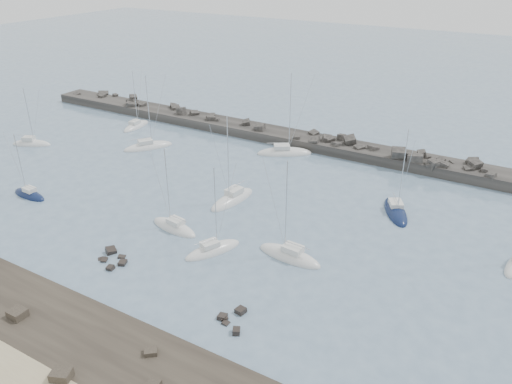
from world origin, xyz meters
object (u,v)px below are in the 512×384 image
sailboat_0 (32,144)px  sailboat_8 (396,212)px  sailboat_1 (136,126)px  sailboat_5 (174,228)px  sailboat_4 (284,153)px  sailboat_3 (148,147)px  sailboat_6 (232,200)px  sailboat_2 (29,195)px  sailboat_9 (290,256)px  sailboat_7 (213,251)px

sailboat_0 → sailboat_8: 68.48m
sailboat_1 → sailboat_5: sailboat_1 is taller
sailboat_0 → sailboat_4: size_ratio=0.76×
sailboat_3 → sailboat_5: sailboat_3 is taller
sailboat_0 → sailboat_6: 45.83m
sailboat_0 → sailboat_1: 20.66m
sailboat_5 → sailboat_6: size_ratio=0.86×
sailboat_2 → sailboat_3: 24.69m
sailboat_0 → sailboat_3: size_ratio=0.82×
sailboat_8 → sailboat_6: bearing=-158.7°
sailboat_6 → sailboat_9: (14.21, -9.23, -0.01)m
sailboat_3 → sailboat_4: 25.74m
sailboat_3 → sailboat_9: size_ratio=1.08×
sailboat_5 → sailboat_0: bearing=165.6°
sailboat_1 → sailboat_3: 13.01m
sailboat_0 → sailboat_1: bearing=60.9°
sailboat_2 → sailboat_7: 32.94m
sailboat_1 → sailboat_4: size_ratio=0.79×
sailboat_0 → sailboat_3: 22.67m
sailboat_2 → sailboat_6: bearing=27.3°
sailboat_1 → sailboat_4: sailboat_4 is taller
sailboat_5 → sailboat_7: (7.66, -2.00, -0.01)m
sailboat_5 → sailboat_8: bearing=38.6°
sailboat_3 → sailboat_4: (23.62, 10.23, 0.00)m
sailboat_8 → sailboat_2: bearing=-155.3°
sailboat_3 → sailboat_0: bearing=-153.6°
sailboat_1 → sailboat_7: sailboat_1 is taller
sailboat_2 → sailboat_9: 42.10m
sailboat_7 → sailboat_8: 27.31m
sailboat_4 → sailboat_7: sailboat_4 is taller
sailboat_6 → sailboat_7: sailboat_6 is taller
sailboat_0 → sailboat_7: 52.82m
sailboat_5 → sailboat_8: 31.31m
sailboat_2 → sailboat_9: (41.80, 5.01, 0.01)m
sailboat_6 → sailboat_9: sailboat_6 is taller
sailboat_3 → sailboat_8: sailboat_3 is taller
sailboat_6 → sailboat_9: size_ratio=1.05×
sailboat_6 → sailboat_9: bearing=-33.0°
sailboat_6 → sailboat_8: (22.13, 8.65, -0.03)m
sailboat_4 → sailboat_6: sailboat_4 is taller
sailboat_9 → sailboat_8: bearing=66.1°
sailboat_0 → sailboat_1: size_ratio=0.96×
sailboat_1 → sailboat_9: sailboat_9 is taller
sailboat_1 → sailboat_6: sailboat_6 is taller
sailboat_1 → sailboat_8: size_ratio=0.91×
sailboat_2 → sailboat_4: 43.28m
sailboat_6 → sailboat_4: bearing=95.3°
sailboat_4 → sailboat_8: size_ratio=1.16×
sailboat_5 → sailboat_9: bearing=5.7°
sailboat_8 → sailboat_1: bearing=170.5°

